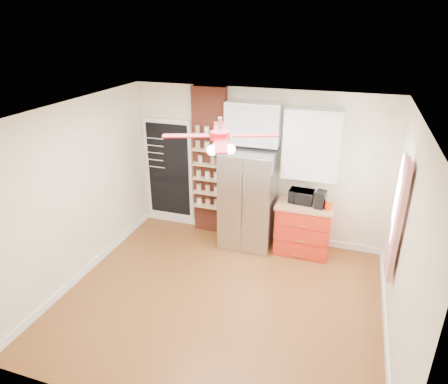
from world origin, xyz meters
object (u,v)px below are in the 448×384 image
(fridge, at_px, (248,199))
(pantry_jar_oats, at_px, (200,159))
(ceiling_fan, at_px, (220,136))
(coffee_maker, at_px, (321,199))
(red_cabinet, at_px, (303,228))
(toaster_oven, at_px, (301,196))
(canister_left, at_px, (328,206))

(fridge, height_order, pantry_jar_oats, fridge)
(fridge, bearing_deg, pantry_jar_oats, 169.78)
(ceiling_fan, distance_m, coffee_maker, 2.43)
(red_cabinet, distance_m, coffee_maker, 0.64)
(fridge, xyz_separation_m, pantry_jar_oats, (-0.94, 0.17, 0.56))
(toaster_oven, bearing_deg, pantry_jar_oats, -179.13)
(ceiling_fan, xyz_separation_m, toaster_oven, (0.84, 1.72, -1.41))
(toaster_oven, bearing_deg, red_cabinet, -23.70)
(canister_left, bearing_deg, fridge, 177.17)
(red_cabinet, relative_size, toaster_oven, 2.36)
(ceiling_fan, distance_m, pantry_jar_oats, 2.28)
(coffee_maker, bearing_deg, fridge, -171.61)
(ceiling_fan, relative_size, pantry_jar_oats, 10.38)
(toaster_oven, relative_size, coffee_maker, 1.41)
(red_cabinet, xyz_separation_m, coffee_maker, (0.24, -0.06, 0.59))
(fridge, relative_size, red_cabinet, 1.86)
(coffee_maker, distance_m, pantry_jar_oats, 2.19)
(fridge, distance_m, red_cabinet, 1.06)
(ceiling_fan, bearing_deg, pantry_jar_oats, 118.84)
(fridge, xyz_separation_m, coffee_maker, (1.21, -0.01, 0.17))
(ceiling_fan, bearing_deg, fridge, 91.76)
(fridge, xyz_separation_m, ceiling_fan, (0.05, -1.63, 1.55))
(red_cabinet, relative_size, coffee_maker, 3.32)
(fridge, height_order, coffee_maker, fridge)
(canister_left, bearing_deg, ceiling_fan, -129.52)
(fridge, bearing_deg, canister_left, -2.83)
(red_cabinet, distance_m, pantry_jar_oats, 2.15)
(coffee_maker, relative_size, canister_left, 1.81)
(toaster_oven, height_order, coffee_maker, coffee_maker)
(canister_left, bearing_deg, red_cabinet, 162.56)
(pantry_jar_oats, bearing_deg, fridge, -10.22)
(canister_left, height_order, pantry_jar_oats, pantry_jar_oats)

